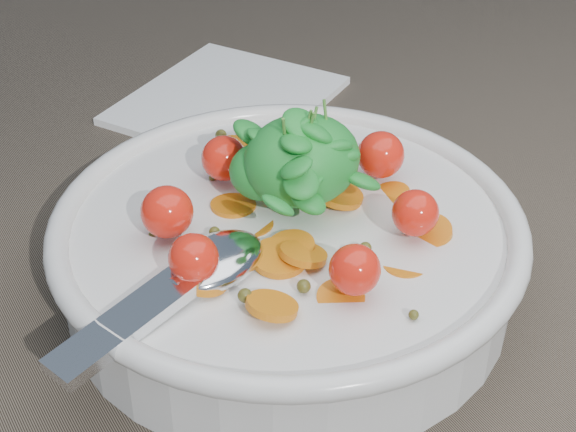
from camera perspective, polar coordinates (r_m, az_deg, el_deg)
ground at (r=0.55m, az=-0.90°, el=-4.66°), size 6.00×6.00×0.00m
bowl at (r=0.52m, az=-0.02°, el=-2.02°), size 0.30×0.28×0.12m
napkin at (r=0.75m, az=-3.96°, el=7.48°), size 0.22×0.21×0.01m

